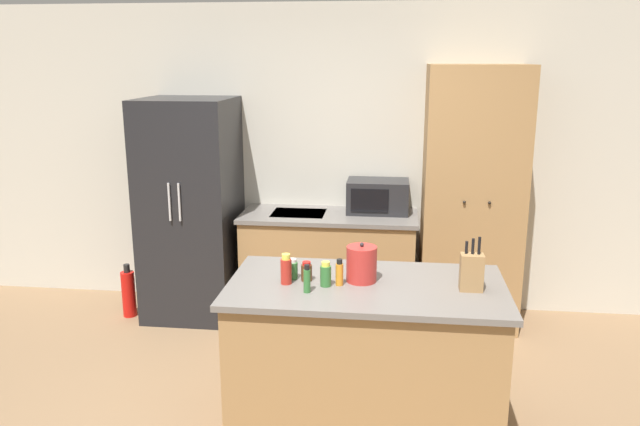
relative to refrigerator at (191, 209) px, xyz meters
name	(u,v)px	position (x,y,z in m)	size (l,w,h in m)	color
wall_back	(331,159)	(1.14, 0.40, 0.38)	(7.20, 0.06, 2.60)	beige
refrigerator	(191,209)	(0.00, 0.00, 0.00)	(0.74, 0.77, 1.84)	black
back_counter	(329,264)	(1.16, 0.08, -0.47)	(1.46, 0.62, 0.89)	#9E7547
pantry_cabinet	(472,199)	(2.31, 0.07, 0.13)	(0.77, 0.63, 2.11)	#9E7547
kitchen_island	(365,357)	(1.55, -1.58, -0.46)	(1.57, 0.85, 0.91)	#9E7547
microwave	(378,196)	(1.56, 0.18, 0.11)	(0.51, 0.34, 0.27)	#232326
knife_block	(472,272)	(2.13, -1.61, 0.10)	(0.13, 0.09, 0.30)	#9E7547
spice_bottle_tall_dark	(307,272)	(1.20, -1.57, 0.04)	(0.06, 0.06, 0.11)	#563319
spice_bottle_short_red	(307,279)	(1.23, -1.75, 0.06)	(0.04, 0.04, 0.16)	#337033
spice_bottle_amber_oil	(339,273)	(1.40, -1.62, 0.06)	(0.04, 0.04, 0.15)	orange
spice_bottle_green_herb	(293,269)	(1.12, -1.55, 0.05)	(0.06, 0.06, 0.12)	#337033
spice_bottle_pale_salt	(326,275)	(1.32, -1.64, 0.06)	(0.06, 0.06, 0.14)	#337033
spice_bottle_orange_cap	(286,270)	(1.10, -1.63, 0.07)	(0.06, 0.06, 0.18)	#B2281E
kettle	(362,264)	(1.52, -1.54, 0.09)	(0.17, 0.17, 0.23)	#B72D28
fire_extinguisher	(129,293)	(-0.53, -0.17, -0.71)	(0.11, 0.11, 0.46)	red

